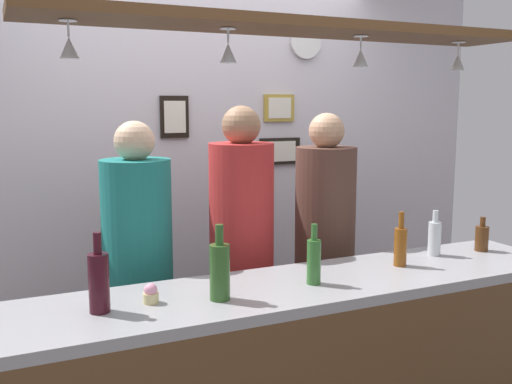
{
  "coord_description": "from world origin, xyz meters",
  "views": [
    {
      "loc": [
        -1.17,
        -2.44,
        1.72
      ],
      "look_at": [
        0.0,
        0.1,
        1.3
      ],
      "focal_mm": 40.57,
      "sensor_mm": 36.0,
      "label": 1
    }
  ],
  "objects_px": {
    "bottle_soda_clear": "(434,237)",
    "bottle_beer_green_import": "(314,260)",
    "person_left_teal_shirt": "(138,255)",
    "bottle_beer_brown_stubby": "(482,238)",
    "person_middle_red_shirt": "(242,236)",
    "picture_frame_upper_small": "(279,108)",
    "picture_frame_lower_pair": "(280,151)",
    "picture_frame_crest": "(174,117)",
    "bottle_wine_dark_red": "(99,281)",
    "cupcake": "(151,294)",
    "bottle_champagne_green": "(220,270)",
    "wall_clock": "(306,42)",
    "person_right_brown_shirt": "(325,232)",
    "bottle_beer_amber_tall": "(400,245)"
  },
  "relations": [
    {
      "from": "bottle_soda_clear",
      "to": "bottle_beer_green_import",
      "type": "distance_m",
      "value": 0.81
    },
    {
      "from": "person_left_teal_shirt",
      "to": "bottle_beer_brown_stubby",
      "type": "distance_m",
      "value": 1.77
    },
    {
      "from": "person_middle_red_shirt",
      "to": "picture_frame_upper_small",
      "type": "relative_size",
      "value": 7.81
    },
    {
      "from": "picture_frame_lower_pair",
      "to": "picture_frame_crest",
      "type": "distance_m",
      "value": 0.77
    },
    {
      "from": "person_middle_red_shirt",
      "to": "bottle_wine_dark_red",
      "type": "xyz_separation_m",
      "value": [
        -0.85,
        -0.65,
        0.05
      ]
    },
    {
      "from": "person_left_teal_shirt",
      "to": "cupcake",
      "type": "height_order",
      "value": "person_left_teal_shirt"
    },
    {
      "from": "person_middle_red_shirt",
      "to": "bottle_beer_brown_stubby",
      "type": "height_order",
      "value": "person_middle_red_shirt"
    },
    {
      "from": "bottle_champagne_green",
      "to": "picture_frame_crest",
      "type": "height_order",
      "value": "picture_frame_crest"
    },
    {
      "from": "bottle_soda_clear",
      "to": "picture_frame_crest",
      "type": "bearing_deg",
      "value": 126.64
    },
    {
      "from": "picture_frame_lower_pair",
      "to": "wall_clock",
      "type": "relative_size",
      "value": 1.36
    },
    {
      "from": "cupcake",
      "to": "picture_frame_lower_pair",
      "type": "height_order",
      "value": "picture_frame_lower_pair"
    },
    {
      "from": "bottle_soda_clear",
      "to": "bottle_wine_dark_red",
      "type": "distance_m",
      "value": 1.68
    },
    {
      "from": "bottle_soda_clear",
      "to": "person_middle_red_shirt",
      "type": "bearing_deg",
      "value": 147.76
    },
    {
      "from": "person_right_brown_shirt",
      "to": "bottle_beer_brown_stubby",
      "type": "relative_size",
      "value": 9.32
    },
    {
      "from": "bottle_beer_brown_stubby",
      "to": "bottle_wine_dark_red",
      "type": "bearing_deg",
      "value": -177.43
    },
    {
      "from": "bottle_beer_amber_tall",
      "to": "bottle_beer_brown_stubby",
      "type": "distance_m",
      "value": 0.57
    },
    {
      "from": "person_right_brown_shirt",
      "to": "bottle_champagne_green",
      "type": "height_order",
      "value": "person_right_brown_shirt"
    },
    {
      "from": "person_right_brown_shirt",
      "to": "bottle_beer_green_import",
      "type": "relative_size",
      "value": 6.45
    },
    {
      "from": "picture_frame_lower_pair",
      "to": "bottle_wine_dark_red",
      "type": "bearing_deg",
      "value": -135.97
    },
    {
      "from": "person_left_teal_shirt",
      "to": "picture_frame_lower_pair",
      "type": "relative_size",
      "value": 5.49
    },
    {
      "from": "person_right_brown_shirt",
      "to": "picture_frame_upper_small",
      "type": "distance_m",
      "value": 1.03
    },
    {
      "from": "person_left_teal_shirt",
      "to": "person_middle_red_shirt",
      "type": "distance_m",
      "value": 0.55
    },
    {
      "from": "picture_frame_upper_small",
      "to": "person_left_teal_shirt",
      "type": "bearing_deg",
      "value": -146.63
    },
    {
      "from": "picture_frame_upper_small",
      "to": "bottle_soda_clear",
      "type": "bearing_deg",
      "value": -79.92
    },
    {
      "from": "person_middle_red_shirt",
      "to": "bottle_beer_green_import",
      "type": "xyz_separation_m",
      "value": [
        0.04,
        -0.68,
        0.03
      ]
    },
    {
      "from": "bottle_soda_clear",
      "to": "bottle_wine_dark_red",
      "type": "xyz_separation_m",
      "value": [
        -1.68,
        -0.12,
        0.03
      ]
    },
    {
      "from": "bottle_wine_dark_red",
      "to": "bottle_beer_brown_stubby",
      "type": "xyz_separation_m",
      "value": [
        1.97,
        0.09,
        -0.05
      ]
    },
    {
      "from": "bottle_wine_dark_red",
      "to": "bottle_champagne_green",
      "type": "bearing_deg",
      "value": -6.96
    },
    {
      "from": "picture_frame_crest",
      "to": "bottle_soda_clear",
      "type": "bearing_deg",
      "value": -53.36
    },
    {
      "from": "bottle_champagne_green",
      "to": "wall_clock",
      "type": "relative_size",
      "value": 1.36
    },
    {
      "from": "picture_frame_crest",
      "to": "bottle_wine_dark_red",
      "type": "bearing_deg",
      "value": -117.1
    },
    {
      "from": "cupcake",
      "to": "picture_frame_upper_small",
      "type": "height_order",
      "value": "picture_frame_upper_small"
    },
    {
      "from": "bottle_soda_clear",
      "to": "bottle_beer_green_import",
      "type": "height_order",
      "value": "bottle_beer_green_import"
    },
    {
      "from": "cupcake",
      "to": "picture_frame_crest",
      "type": "distance_m",
      "value": 1.62
    },
    {
      "from": "picture_frame_lower_pair",
      "to": "picture_frame_crest",
      "type": "height_order",
      "value": "picture_frame_crest"
    },
    {
      "from": "picture_frame_upper_small",
      "to": "picture_frame_crest",
      "type": "relative_size",
      "value": 0.85
    },
    {
      "from": "bottle_beer_brown_stubby",
      "to": "person_middle_red_shirt",
      "type": "bearing_deg",
      "value": 153.51
    },
    {
      "from": "cupcake",
      "to": "picture_frame_crest",
      "type": "bearing_deg",
      "value": 69.29
    },
    {
      "from": "bottle_champagne_green",
      "to": "cupcake",
      "type": "relative_size",
      "value": 3.85
    },
    {
      "from": "bottle_beer_green_import",
      "to": "bottle_champagne_green",
      "type": "bearing_deg",
      "value": -177.12
    },
    {
      "from": "bottle_beer_amber_tall",
      "to": "picture_frame_upper_small",
      "type": "xyz_separation_m",
      "value": [
        0.05,
        1.37,
        0.63
      ]
    },
    {
      "from": "bottle_champagne_green",
      "to": "picture_frame_crest",
      "type": "relative_size",
      "value": 1.15
    },
    {
      "from": "bottle_wine_dark_red",
      "to": "cupcake",
      "type": "distance_m",
      "value": 0.21
    },
    {
      "from": "person_right_brown_shirt",
      "to": "picture_frame_lower_pair",
      "type": "height_order",
      "value": "person_right_brown_shirt"
    },
    {
      "from": "wall_clock",
      "to": "person_right_brown_shirt",
      "type": "bearing_deg",
      "value": -110.87
    },
    {
      "from": "person_left_teal_shirt",
      "to": "person_right_brown_shirt",
      "type": "height_order",
      "value": "person_right_brown_shirt"
    },
    {
      "from": "bottle_wine_dark_red",
      "to": "wall_clock",
      "type": "height_order",
      "value": "wall_clock"
    },
    {
      "from": "bottle_soda_clear",
      "to": "bottle_beer_amber_tall",
      "type": "height_order",
      "value": "bottle_beer_amber_tall"
    },
    {
      "from": "person_left_teal_shirt",
      "to": "bottle_beer_brown_stubby",
      "type": "xyz_separation_m",
      "value": [
        1.67,
        -0.56,
        0.04
      ]
    },
    {
      "from": "picture_frame_crest",
      "to": "wall_clock",
      "type": "height_order",
      "value": "wall_clock"
    }
  ]
}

